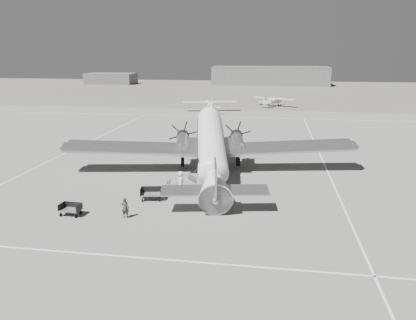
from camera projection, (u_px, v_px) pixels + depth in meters
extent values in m
plane|color=slate|center=(200.00, 184.00, 36.98)|extent=(260.00, 260.00, 0.00)
cube|color=silver|center=(159.00, 259.00, 23.62)|extent=(60.00, 0.15, 0.01)
cube|color=silver|center=(336.00, 191.00, 35.17)|extent=(0.15, 80.00, 0.01)
cube|color=silver|center=(69.00, 151.00, 49.24)|extent=(0.15, 60.00, 0.01)
cube|color=silver|center=(238.00, 117.00, 75.16)|extent=(90.00, 0.15, 0.01)
cube|color=#5B584C|center=(253.00, 91.00, 127.65)|extent=(260.00, 90.00, 0.01)
cube|color=slate|center=(270.00, 77.00, 149.99)|extent=(42.00, 14.00, 6.00)
cube|color=#525252|center=(270.00, 67.00, 149.14)|extent=(42.00, 14.00, 0.60)
cube|color=#525252|center=(111.00, 78.00, 154.53)|extent=(18.00, 10.00, 4.00)
imported|color=#2E2E2E|center=(125.00, 208.00, 29.37)|extent=(0.58, 0.40, 1.54)
imported|color=silver|center=(169.00, 188.00, 33.64)|extent=(0.75, 0.88, 1.57)
imported|color=silver|center=(181.00, 181.00, 34.90)|extent=(0.77, 0.99, 1.81)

